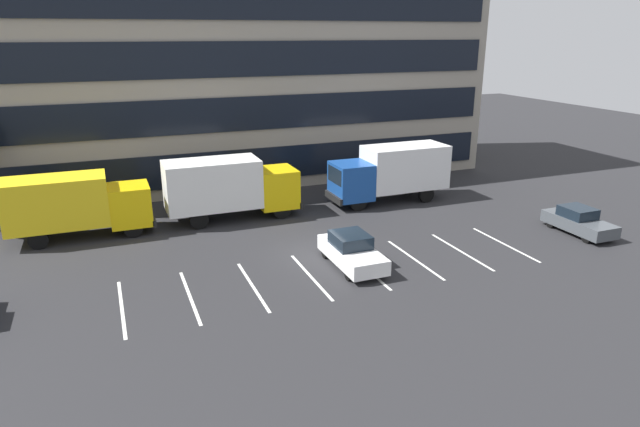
{
  "coord_description": "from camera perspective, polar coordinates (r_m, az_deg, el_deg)",
  "views": [
    {
      "loc": [
        -9.76,
        -24.76,
        10.91
      ],
      "look_at": [
        0.93,
        2.08,
        1.4
      ],
      "focal_mm": 31.07,
      "sensor_mm": 36.0,
      "label": 1
    }
  ],
  "objects": [
    {
      "name": "sedan_charcoal",
      "position": [
        34.59,
        25.09,
        -0.72
      ],
      "size": [
        1.73,
        4.14,
        1.48
      ],
      "color": "#474C51",
      "rests_on": "ground_plane"
    },
    {
      "name": "office_building",
      "position": [
        43.85,
        -9.16,
        15.51
      ],
      "size": [
        38.2,
        11.13,
        18.0
      ],
      "color": "gray",
      "rests_on": "ground_plane"
    },
    {
      "name": "box_truck_yellow_all",
      "position": [
        33.04,
        -23.82,
        0.95
      ],
      "size": [
        7.6,
        2.52,
        3.52
      ],
      "color": "yellow",
      "rests_on": "ground_plane"
    },
    {
      "name": "box_truck_blue",
      "position": [
        37.21,
        7.34,
        4.37
      ],
      "size": [
        8.03,
        2.66,
        3.72
      ],
      "color": "#194799",
      "rests_on": "ground_plane"
    },
    {
      "name": "box_truck_yellow",
      "position": [
        33.75,
        -9.31,
        2.84
      ],
      "size": [
        8.04,
        2.66,
        3.73
      ],
      "color": "yellow",
      "rests_on": "ground_plane"
    },
    {
      "name": "ground_plane",
      "position": [
        28.76,
        -0.18,
        -4.07
      ],
      "size": [
        120.0,
        120.0,
        0.0
      ],
      "primitive_type": "plane",
      "color": "#262628"
    },
    {
      "name": "sedan_white",
      "position": [
        27.01,
        3.28,
        -3.89
      ],
      "size": [
        1.87,
        4.47,
        1.6
      ],
      "color": "white",
      "rests_on": "ground_plane"
    },
    {
      "name": "lot_markings",
      "position": [
        26.57,
        1.88,
        -6.03
      ],
      "size": [
        19.74,
        5.4,
        0.01
      ],
      "color": "silver",
      "rests_on": "ground_plane"
    }
  ]
}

